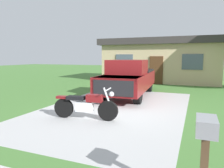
% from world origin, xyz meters
% --- Properties ---
extents(ground_plane, '(80.00, 80.00, 0.00)m').
position_xyz_m(ground_plane, '(0.00, 0.00, 0.00)').
color(ground_plane, '#457434').
extents(driveway_pad, '(5.40, 8.93, 0.01)m').
position_xyz_m(driveway_pad, '(0.00, 0.00, 0.00)').
color(driveway_pad, '#AFAFAF').
rests_on(driveway_pad, ground).
extents(motorcycle, '(2.21, 0.70, 1.09)m').
position_xyz_m(motorcycle, '(-0.37, -1.83, 0.47)').
color(motorcycle, black).
rests_on(motorcycle, ground).
extents(pickup_truck, '(2.37, 5.74, 1.90)m').
position_xyz_m(pickup_truck, '(-0.31, 2.83, 0.95)').
color(pickup_truck, black).
rests_on(pickup_truck, ground).
extents(mailbox, '(0.26, 0.48, 1.26)m').
position_xyz_m(mailbox, '(3.13, -4.87, 0.98)').
color(mailbox, '#4C3823').
rests_on(mailbox, ground).
extents(neighbor_house, '(9.60, 5.60, 3.50)m').
position_xyz_m(neighbor_house, '(0.15, 10.64, 1.79)').
color(neighbor_house, tan).
rests_on(neighbor_house, ground).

